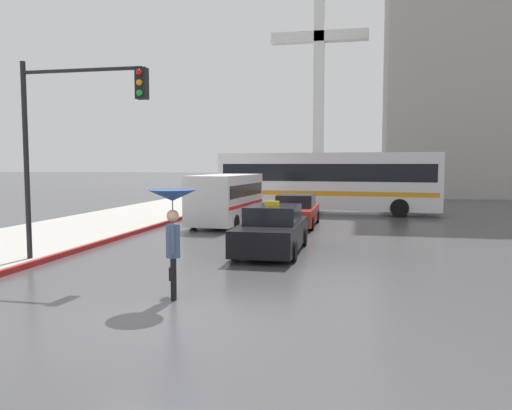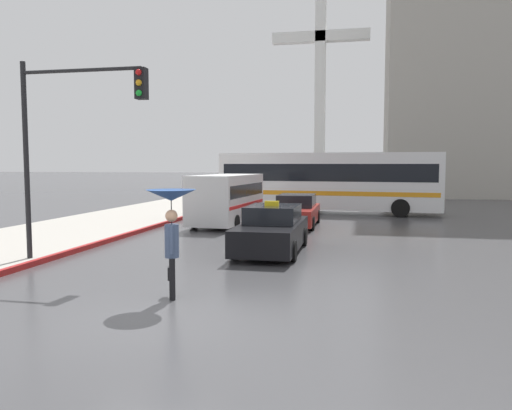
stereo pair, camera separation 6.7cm
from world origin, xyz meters
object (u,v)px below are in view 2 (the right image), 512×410
sedan_red (296,211)px  ambulance_van (227,197)px  city_bus (328,180)px  monument_cross (320,71)px  taxi (272,231)px  traffic_light (73,123)px  pedestrian_with_umbrella (171,212)px

sedan_red → ambulance_van: ambulance_van is taller
sedan_red → city_bus: bearing=-99.4°
sedan_red → monument_cross: (-0.78, 22.62, 10.30)m
sedan_red → taxi: bearing=90.8°
taxi → city_bus: 13.16m
ambulance_van → city_bus: bearing=-119.5°
ambulance_van → traffic_light: size_ratio=1.01×
ambulance_van → city_bus: (4.21, 6.41, 0.62)m
sedan_red → traffic_light: size_ratio=0.82×
pedestrian_with_umbrella → monument_cross: size_ratio=0.12×
city_bus → traffic_light: size_ratio=2.25×
city_bus → pedestrian_with_umbrella: city_bus is taller
monument_cross → sedan_red: bearing=-88.0°
taxi → sedan_red: (-0.10, 6.84, -0.03)m
traffic_light → city_bus: bearing=70.5°
ambulance_van → monument_cross: 24.89m
ambulance_van → pedestrian_with_umbrella: (2.22, -12.55, 0.53)m
taxi → city_bus: bearing=-94.1°
sedan_red → traffic_light: bearing=64.8°
ambulance_van → traffic_light: 10.39m
taxi → monument_cross: bearing=-88.3°
traffic_light → ambulance_van: bearing=81.0°
ambulance_van → monument_cross: size_ratio=0.29×
ambulance_van → monument_cross: bearing=-92.2°
traffic_light → sedan_red: bearing=64.8°
city_bus → monument_cross: size_ratio=0.65×
sedan_red → pedestrian_with_umbrella: bearing=85.7°
taxi → sedan_red: 6.84m
taxi → city_bus: city_bus is taller
pedestrian_with_umbrella → sedan_red: bearing=-24.5°
pedestrian_with_umbrella → traffic_light: traffic_light is taller
taxi → pedestrian_with_umbrella: (-1.06, -5.89, 1.13)m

